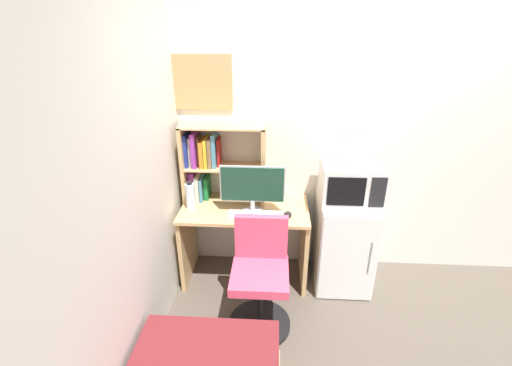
# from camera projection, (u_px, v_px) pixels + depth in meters

# --- Properties ---
(wall_back) EXTENTS (6.40, 0.04, 2.60)m
(wall_back) POSITION_uv_depth(u_px,v_px,m) (409.00, 138.00, 2.98)
(wall_back) COLOR silver
(wall_back) RESTS_ON ground_plane
(wall_left) EXTENTS (0.04, 4.40, 2.60)m
(wall_left) POSITION_uv_depth(u_px,v_px,m) (85.00, 233.00, 1.62)
(wall_left) COLOR silver
(wall_left) RESTS_ON ground_plane
(desk) EXTENTS (1.10, 0.57, 0.74)m
(desk) POSITION_uv_depth(u_px,v_px,m) (245.00, 231.00, 3.11)
(desk) COLOR tan
(desk) RESTS_ON ground_plane
(hutch_bookshelf) EXTENTS (0.72, 0.26, 0.69)m
(hutch_bookshelf) POSITION_uv_depth(u_px,v_px,m) (211.00, 161.00, 3.03)
(hutch_bookshelf) COLOR tan
(hutch_bookshelf) RESTS_ON desk
(monitor) EXTENTS (0.54, 0.16, 0.42)m
(monitor) POSITION_uv_depth(u_px,v_px,m) (252.00, 186.00, 2.84)
(monitor) COLOR #B7B7BC
(monitor) RESTS_ON desk
(keyboard) EXTENTS (0.46, 0.13, 0.02)m
(keyboard) POSITION_uv_depth(u_px,v_px,m) (256.00, 215.00, 2.88)
(keyboard) COLOR silver
(keyboard) RESTS_ON desk
(computer_mouse) EXTENTS (0.06, 0.10, 0.03)m
(computer_mouse) POSITION_uv_depth(u_px,v_px,m) (288.00, 215.00, 2.87)
(computer_mouse) COLOR black
(computer_mouse) RESTS_ON desk
(water_bottle) EXTENTS (0.08, 0.08, 0.25)m
(water_bottle) POSITION_uv_depth(u_px,v_px,m) (190.00, 196.00, 2.94)
(water_bottle) COLOR silver
(water_bottle) RESTS_ON desk
(mini_fridge) EXTENTS (0.48, 0.57, 0.85)m
(mini_fridge) POSITION_uv_depth(u_px,v_px,m) (343.00, 241.00, 3.09)
(mini_fridge) COLOR white
(mini_fridge) RESTS_ON ground_plane
(microwave) EXTENTS (0.48, 0.39, 0.31)m
(microwave) POSITION_uv_depth(u_px,v_px,m) (350.00, 182.00, 2.85)
(microwave) COLOR silver
(microwave) RESTS_ON mini_fridge
(desk_fan) EXTENTS (0.19, 0.11, 0.30)m
(desk_fan) POSITION_uv_depth(u_px,v_px,m) (351.00, 142.00, 2.71)
(desk_fan) COLOR silver
(desk_fan) RESTS_ON microwave
(desk_chair) EXTENTS (0.49, 0.49, 0.89)m
(desk_chair) POSITION_uv_depth(u_px,v_px,m) (260.00, 281.00, 2.65)
(desk_chair) COLOR black
(desk_chair) RESTS_ON ground_plane
(wall_corkboard) EXTENTS (0.69, 0.02, 0.44)m
(wall_corkboard) POSITION_uv_depth(u_px,v_px,m) (191.00, 82.00, 2.86)
(wall_corkboard) COLOR tan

